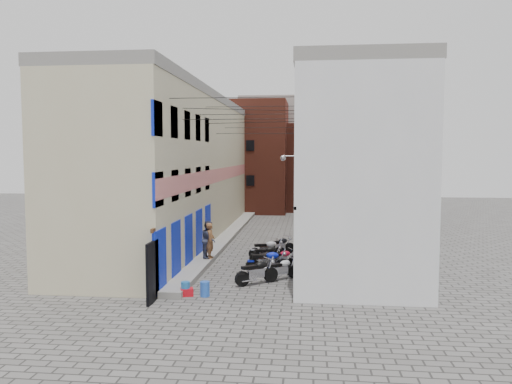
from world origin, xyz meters
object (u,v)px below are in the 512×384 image
(motorcycle_a, at_px, (257,271))
(motorcycle_c, at_px, (268,260))
(person_b, at_px, (209,239))
(motorcycle_g, at_px, (280,245))
(red_crate, at_px, (187,292))
(motorcycle_f, at_px, (267,248))
(water_jug_near, at_px, (205,289))
(water_jug_far, at_px, (185,289))
(person_a, at_px, (210,241))
(motorcycle_b, at_px, (282,268))
(motorcycle_e, at_px, (267,253))
(motorcycle_d, at_px, (281,258))

(motorcycle_a, bearing_deg, motorcycle_c, 136.92)
(motorcycle_a, relative_size, person_b, 1.09)
(motorcycle_g, bearing_deg, red_crate, -59.84)
(motorcycle_f, bearing_deg, water_jug_near, -32.59)
(motorcycle_g, height_order, water_jug_far, motorcycle_g)
(motorcycle_g, distance_m, water_jug_far, 8.57)
(person_a, distance_m, red_crate, 5.61)
(water_jug_far, bearing_deg, person_a, 91.56)
(motorcycle_b, bearing_deg, motorcycle_g, 147.96)
(motorcycle_a, xyz_separation_m, person_a, (-2.64, 3.60, 0.55))
(person_a, bearing_deg, motorcycle_e, -85.80)
(motorcycle_g, distance_m, person_b, 4.11)
(water_jug_far, bearing_deg, motorcycle_d, 55.72)
(motorcycle_b, xyz_separation_m, motorcycle_e, (-0.88, 2.98, 0.00))
(motorcycle_e, height_order, person_b, person_b)
(person_b, bearing_deg, motorcycle_e, -89.76)
(person_a, height_order, water_jug_far, person_a)
(motorcycle_c, distance_m, motorcycle_g, 4.07)
(person_b, bearing_deg, motorcycle_g, -56.91)
(motorcycle_c, bearing_deg, motorcycle_e, 178.38)
(motorcycle_f, distance_m, motorcycle_g, 1.31)
(motorcycle_f, bearing_deg, motorcycle_a, -18.27)
(motorcycle_a, height_order, motorcycle_f, motorcycle_a)
(motorcycle_a, distance_m, motorcycle_f, 4.89)
(motorcycle_a, relative_size, water_jug_near, 3.50)
(motorcycle_f, relative_size, red_crate, 4.16)
(water_jug_far, relative_size, red_crate, 1.16)
(motorcycle_c, bearing_deg, water_jug_far, -42.59)
(motorcycle_b, distance_m, motorcycle_e, 3.10)
(motorcycle_a, xyz_separation_m, motorcycle_e, (0.09, 3.85, -0.07))
(motorcycle_c, bearing_deg, person_b, -127.52)
(motorcycle_c, relative_size, motorcycle_g, 1.09)
(water_jug_near, bearing_deg, motorcycle_e, 72.37)
(motorcycle_g, bearing_deg, motorcycle_a, -44.65)
(water_jug_near, xyz_separation_m, water_jug_far, (-0.74, 0.00, -0.01))
(motorcycle_g, xyz_separation_m, water_jug_near, (-2.34, -7.99, -0.25))
(person_a, bearing_deg, person_b, 33.88)
(motorcycle_b, bearing_deg, motorcycle_a, -84.00)
(motorcycle_e, distance_m, red_crate, 6.31)
(motorcycle_d, xyz_separation_m, motorcycle_e, (-0.75, 0.89, 0.01))
(water_jug_far, bearing_deg, motorcycle_f, 69.82)
(motorcycle_f, xyz_separation_m, water_jug_near, (-1.77, -6.82, -0.27))
(motorcycle_c, relative_size, motorcycle_f, 1.04)
(motorcycle_d, relative_size, motorcycle_e, 0.99)
(motorcycle_c, distance_m, water_jug_far, 4.82)
(motorcycle_g, bearing_deg, motorcycle_b, -35.00)
(motorcycle_c, xyz_separation_m, water_jug_far, (-2.76, -3.93, -0.31))
(motorcycle_a, relative_size, motorcycle_e, 1.13)
(motorcycle_g, bearing_deg, motorcycle_c, -43.51)
(motorcycle_g, relative_size, water_jug_far, 3.39)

